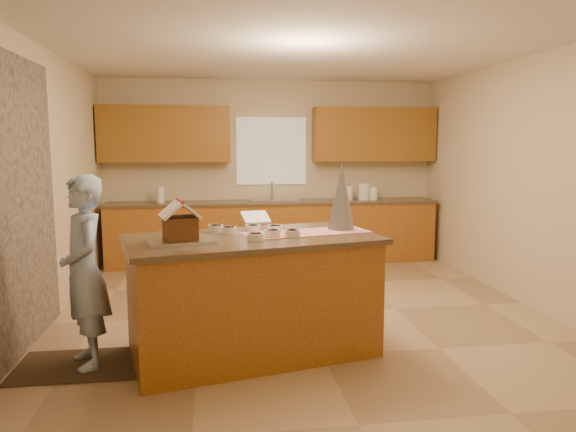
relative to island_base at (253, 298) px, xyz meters
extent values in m
plane|color=tan|center=(0.57, 1.00, -0.48)|extent=(5.50, 5.50, 0.00)
plane|color=silver|center=(0.57, 1.00, 2.22)|extent=(5.50, 5.50, 0.00)
plane|color=beige|center=(0.57, 3.75, 0.87)|extent=(5.50, 5.50, 0.00)
plane|color=beige|center=(0.57, -1.75, 0.87)|extent=(5.50, 5.50, 0.00)
plane|color=beige|center=(-1.93, 1.00, 0.87)|extent=(5.50, 5.50, 0.00)
plane|color=beige|center=(3.07, 1.00, 0.87)|extent=(5.50, 5.50, 0.00)
plane|color=gray|center=(-1.91, 0.20, 0.77)|extent=(0.00, 2.50, 2.50)
cube|color=white|center=(0.57, 3.72, 1.17)|extent=(1.05, 0.03, 1.00)
cube|color=#9F6B20|center=(0.57, 3.45, -0.04)|extent=(4.80, 0.60, 0.88)
cube|color=brown|center=(0.57, 3.45, 0.42)|extent=(4.85, 0.63, 0.04)
cube|color=#9C6621|center=(-0.98, 3.57, 1.42)|extent=(1.85, 0.35, 0.80)
cube|color=#9C6621|center=(2.12, 3.57, 1.42)|extent=(1.85, 0.35, 0.80)
cube|color=silver|center=(0.57, 3.45, 0.41)|extent=(0.70, 0.45, 0.12)
cylinder|color=silver|center=(0.57, 3.63, 0.58)|extent=(0.03, 0.03, 0.28)
cube|color=#9F6B20|center=(0.00, 0.00, 0.00)|extent=(2.12, 1.39, 0.96)
cube|color=brown|center=(0.00, 0.00, 0.50)|extent=(2.23, 1.50, 0.04)
cube|color=#A70B0D|center=(0.48, 0.11, 0.52)|extent=(1.15, 0.63, 0.01)
cube|color=silver|center=(-0.57, -0.19, 0.53)|extent=(0.57, 0.47, 0.03)
cube|color=white|center=(0.06, 0.44, 0.62)|extent=(0.27, 0.24, 0.10)
cone|color=#B8B8C5|center=(0.81, 0.25, 0.82)|extent=(0.29, 0.29, 0.60)
cube|color=black|center=(-1.37, -0.09, -0.47)|extent=(1.03, 0.67, 0.01)
imported|color=#A2BDE6|center=(-1.32, -0.09, 0.29)|extent=(0.55, 0.65, 1.51)
cylinder|color=white|center=(1.69, 3.45, 0.55)|extent=(0.15, 0.15, 0.21)
cylinder|color=white|center=(1.95, 3.45, 0.57)|extent=(0.17, 0.17, 0.25)
cylinder|color=white|center=(2.09, 3.45, 0.54)|extent=(0.13, 0.13, 0.19)
cylinder|color=white|center=(-1.06, 3.45, 0.56)|extent=(0.11, 0.11, 0.23)
cube|color=brown|center=(-0.57, -0.19, 0.63)|extent=(0.29, 0.31, 0.17)
cube|color=white|center=(-0.64, -0.20, 0.78)|extent=(0.22, 0.33, 0.14)
cube|color=white|center=(-0.50, -0.17, 0.78)|extent=(0.22, 0.33, 0.14)
cylinder|color=red|center=(-0.57, -0.19, 0.84)|extent=(0.09, 0.30, 0.02)
cylinder|color=orange|center=(0.16, -0.05, 0.55)|extent=(0.13, 0.13, 0.06)
cylinder|color=pink|center=(0.01, -0.19, 0.55)|extent=(0.13, 0.13, 0.06)
cylinder|color=silver|center=(0.21, 0.20, 0.55)|extent=(0.13, 0.13, 0.06)
cylinder|color=#CD2467|center=(-0.18, 0.16, 0.55)|extent=(0.13, 0.13, 0.06)
cylinder|color=green|center=(0.03, 0.23, 0.55)|extent=(0.13, 0.13, 0.06)
cylinder|color=#8C2E71|center=(-0.29, 0.28, 0.55)|extent=(0.13, 0.13, 0.06)
cylinder|color=red|center=(0.33, -0.07, 0.55)|extent=(0.13, 0.13, 0.06)
camera|label=1|loc=(-0.31, -4.32, 1.28)|focal=33.20mm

